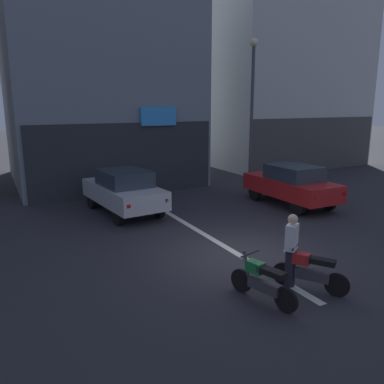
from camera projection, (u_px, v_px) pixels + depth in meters
name	position (u px, v px, depth m)	size (l,w,h in m)	color
ground_plane	(240.00, 255.00, 10.50)	(120.00, 120.00, 0.00)	#2B2B30
lane_centre_line	(155.00, 205.00, 15.68)	(0.20, 18.00, 0.01)	silver
building_mid_block	(93.00, 29.00, 19.80)	(8.69, 9.33, 15.52)	gray
building_far_right	(281.00, 69.00, 25.71)	(9.96, 7.12, 12.52)	silver
car_silver_crossing_near	(124.00, 190.00, 14.39)	(2.16, 4.25, 1.64)	black
car_red_parked_kerbside	(291.00, 184.00, 15.52)	(1.78, 4.11, 1.64)	black
car_grey_down_street	(132.00, 161.00, 21.56)	(1.84, 4.13, 1.64)	black
street_lamp	(252.00, 102.00, 16.92)	(0.36, 0.36, 6.72)	#47474C
motorcycle_green_row_leftmost	(262.00, 281.00, 7.95)	(0.60, 1.63, 0.98)	black
motorcycle_red_row_left_mid	(309.00, 271.00, 8.44)	(0.96, 1.44, 0.98)	black
person_by_motorcycles	(291.00, 250.00, 8.56)	(0.42, 0.39, 1.67)	#23232D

